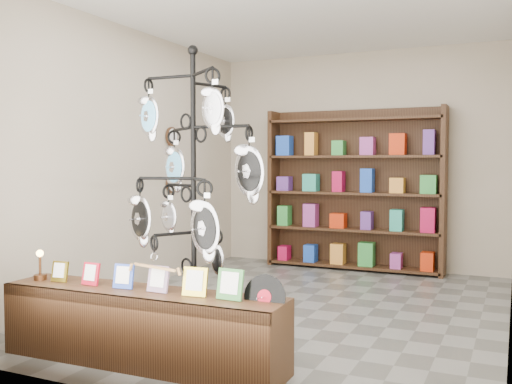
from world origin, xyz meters
TOP-DOWN VIEW (x-y plane):
  - ground at (0.00, 0.00)m, footprint 5.00×5.00m
  - room_envelope at (0.00, 0.00)m, footprint 5.00×5.00m
  - display_tree at (-0.15, -1.71)m, footprint 1.25×1.24m
  - front_shelf at (-0.44, -1.97)m, footprint 2.22×0.50m
  - back_shelving at (0.00, 2.30)m, footprint 2.42×0.36m
  - wall_clocks at (-1.97, 0.80)m, footprint 0.03×0.24m

SIDE VIEW (x-z plane):
  - ground at x=0.00m, z-range 0.00..0.00m
  - front_shelf at x=-0.44m, z-range -0.12..0.66m
  - back_shelving at x=0.00m, z-range -0.07..2.13m
  - display_tree at x=-0.15m, z-range 0.18..2.51m
  - wall_clocks at x=-1.97m, z-range 1.08..1.92m
  - room_envelope at x=0.00m, z-range -0.65..4.35m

